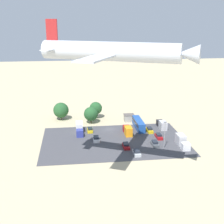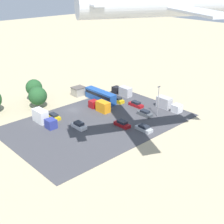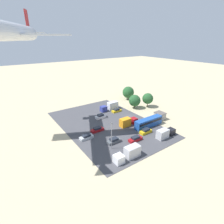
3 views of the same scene
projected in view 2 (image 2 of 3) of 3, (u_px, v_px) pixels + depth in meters
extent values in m
plane|color=tan|center=(73.00, 110.00, 90.44)|extent=(400.00, 400.00, 0.00)
cube|color=#424247|center=(99.00, 122.00, 82.71)|extent=(47.08, 31.13, 0.08)
cube|color=#9E998E|center=(78.00, 91.00, 100.98)|extent=(3.74, 3.21, 2.69)
cube|color=#59514C|center=(78.00, 87.00, 100.41)|extent=(3.98, 3.45, 0.12)
cube|color=#1E4C9E|center=(100.00, 96.00, 96.33)|extent=(2.50, 11.82, 3.22)
cube|color=black|center=(100.00, 94.00, 96.10)|extent=(2.54, 11.35, 0.90)
cube|color=maroon|center=(136.00, 105.00, 92.56)|extent=(1.75, 4.72, 0.89)
cube|color=#1E232D|center=(136.00, 103.00, 92.25)|extent=(1.47, 2.64, 0.65)
cube|color=#4C5156|center=(145.00, 114.00, 86.47)|extent=(1.85, 4.48, 0.90)
cube|color=#1E232D|center=(145.00, 111.00, 86.16)|extent=(1.56, 2.51, 0.66)
cube|color=maroon|center=(122.00, 125.00, 80.34)|extent=(1.88, 4.55, 0.88)
cube|color=#1E232D|center=(122.00, 122.00, 80.04)|extent=(1.58, 2.55, 0.65)
cube|color=gold|center=(117.00, 101.00, 95.71)|extent=(1.83, 4.42, 0.95)
cube|color=#1E232D|center=(117.00, 98.00, 95.38)|extent=(1.54, 2.47, 0.70)
cube|color=#ADB2B7|center=(144.00, 129.00, 78.12)|extent=(1.92, 4.53, 0.83)
cube|color=#1E232D|center=(144.00, 126.00, 77.83)|extent=(1.61, 2.54, 0.61)
cube|color=silver|center=(79.00, 126.00, 79.39)|extent=(2.00, 4.33, 0.95)
cube|color=#1E232D|center=(79.00, 123.00, 79.06)|extent=(1.68, 2.43, 0.69)
cube|color=gold|center=(54.00, 117.00, 84.71)|extent=(1.87, 4.39, 0.81)
cube|color=#1E232D|center=(54.00, 115.00, 84.42)|extent=(1.57, 2.46, 0.60)
cube|color=black|center=(116.00, 90.00, 103.13)|extent=(2.32, 2.25, 2.08)
cube|color=#B2B2B7|center=(125.00, 92.00, 100.10)|extent=(2.32, 4.00, 2.97)
cube|color=silver|center=(177.00, 108.00, 88.47)|extent=(2.45, 2.44, 2.23)
cube|color=#B2B2B7|center=(164.00, 102.00, 91.37)|extent=(2.45, 4.34, 3.19)
cube|color=navy|center=(51.00, 124.00, 79.06)|extent=(2.34, 2.64, 2.41)
cube|color=white|center=(40.00, 116.00, 82.20)|extent=(2.34, 4.70, 3.45)
cube|color=maroon|center=(94.00, 104.00, 91.54)|extent=(2.34, 2.23, 2.13)
cube|color=orange|center=(103.00, 107.00, 88.53)|extent=(2.34, 3.96, 3.05)
cylinder|color=brown|center=(39.00, 105.00, 91.64)|extent=(0.36, 0.36, 1.68)
sphere|color=#235128|center=(38.00, 96.00, 90.49)|extent=(5.41, 5.41, 5.41)
cylinder|color=brown|center=(35.00, 97.00, 97.07)|extent=(0.36, 0.36, 2.28)
sphere|color=#235128|center=(34.00, 88.00, 95.85)|extent=(5.09, 5.09, 5.09)
cylinder|color=gray|center=(158.00, 102.00, 84.71)|extent=(0.20, 0.20, 8.36)
cube|color=#4C4C51|center=(159.00, 87.00, 82.96)|extent=(0.90, 0.28, 0.20)
cylinder|color=silver|center=(175.00, 3.00, 50.19)|extent=(30.58, 18.04, 4.30)
cube|color=silver|center=(174.00, 7.00, 50.45)|extent=(16.79, 27.79, 0.36)
cube|color=silver|center=(94.00, 3.00, 46.61)|extent=(6.55, 10.17, 0.24)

